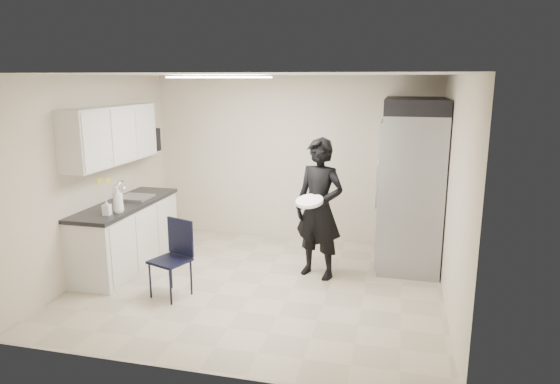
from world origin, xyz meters
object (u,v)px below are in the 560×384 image
(folding_chair, at_px, (170,261))
(commercial_fridge, at_px, (411,190))
(man_tuxedo, at_px, (319,209))
(lower_counter, at_px, (127,236))

(folding_chair, bearing_deg, commercial_fridge, 53.83)
(commercial_fridge, height_order, man_tuxedo, commercial_fridge)
(lower_counter, bearing_deg, man_tuxedo, 5.97)
(lower_counter, relative_size, commercial_fridge, 0.90)
(folding_chair, distance_m, man_tuxedo, 1.98)
(lower_counter, height_order, man_tuxedo, man_tuxedo)
(commercial_fridge, bearing_deg, lower_counter, -164.12)
(commercial_fridge, distance_m, man_tuxedo, 1.41)
(lower_counter, relative_size, folding_chair, 2.12)
(lower_counter, xyz_separation_m, man_tuxedo, (2.63, 0.27, 0.48))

